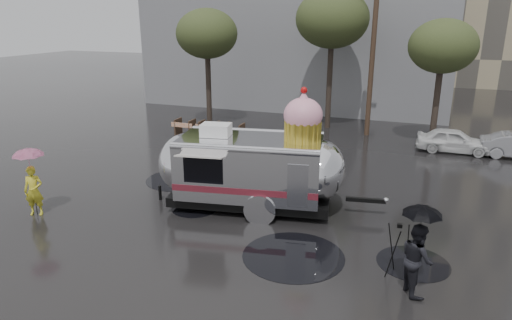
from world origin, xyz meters
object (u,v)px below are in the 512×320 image
at_px(airstream_trailer, 254,166).
at_px(person_left, 34,191).
at_px(tripod, 398,245).
at_px(person_right, 417,259).

distance_m(airstream_trailer, person_left, 7.54).
height_order(person_left, tripod, person_left).
xyz_separation_m(person_left, person_right, (12.38, -0.30, 0.05)).
xyz_separation_m(person_left, tripod, (11.89, 0.33, 0.01)).
bearing_deg(person_right, person_left, 63.25).
height_order(airstream_trailer, person_left, airstream_trailer).
bearing_deg(person_right, tripod, 12.51).
bearing_deg(airstream_trailer, person_left, -164.32).
distance_m(airstream_trailer, tripod, 5.91).
bearing_deg(airstream_trailer, tripod, -39.40).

